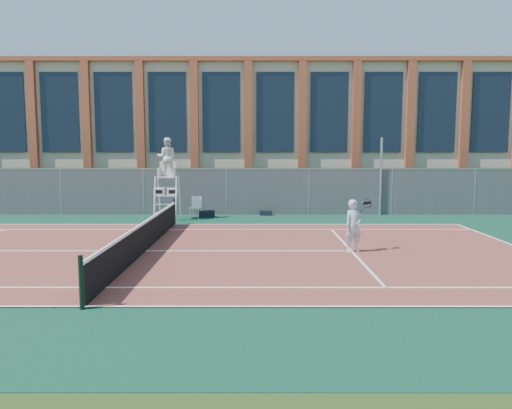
{
  "coord_description": "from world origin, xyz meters",
  "views": [
    {
      "loc": [
        3.46,
        -15.19,
        3.17
      ],
      "look_at": [
        3.44,
        3.0,
        1.14
      ],
      "focal_mm": 35.0,
      "sensor_mm": 36.0,
      "label": 1
    }
  ],
  "objects_px": {
    "umpire_chair": "(167,159)",
    "plastic_chair": "(196,205)",
    "steel_pole": "(381,177)",
    "tennis_player": "(354,226)"
  },
  "relations": [
    {
      "from": "umpire_chair",
      "to": "plastic_chair",
      "type": "height_order",
      "value": "umpire_chair"
    },
    {
      "from": "steel_pole",
      "to": "umpire_chair",
      "type": "distance_m",
      "value": 10.12
    },
    {
      "from": "steel_pole",
      "to": "tennis_player",
      "type": "xyz_separation_m",
      "value": [
        -2.99,
        -8.82,
        -1.02
      ]
    },
    {
      "from": "steel_pole",
      "to": "plastic_chair",
      "type": "height_order",
      "value": "steel_pole"
    },
    {
      "from": "umpire_chair",
      "to": "plastic_chair",
      "type": "relative_size",
      "value": 3.69
    },
    {
      "from": "tennis_player",
      "to": "plastic_chair",
      "type": "bearing_deg",
      "value": 126.91
    },
    {
      "from": "steel_pole",
      "to": "umpire_chair",
      "type": "height_order",
      "value": "steel_pole"
    },
    {
      "from": "steel_pole",
      "to": "plastic_chair",
      "type": "bearing_deg",
      "value": -172.45
    },
    {
      "from": "steel_pole",
      "to": "umpire_chair",
      "type": "bearing_deg",
      "value": -170.59
    },
    {
      "from": "umpire_chair",
      "to": "tennis_player",
      "type": "xyz_separation_m",
      "value": [
        6.96,
        -7.17,
        -1.87
      ]
    }
  ]
}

